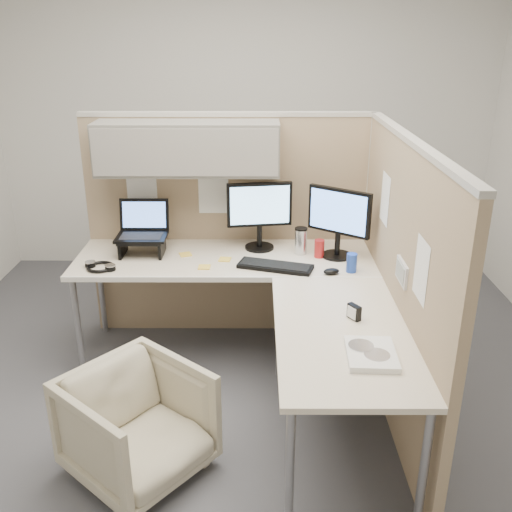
{
  "coord_description": "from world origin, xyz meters",
  "views": [
    {
      "loc": [
        0.11,
        -2.99,
        2.15
      ],
      "look_at": [
        0.1,
        0.25,
        0.85
      ],
      "focal_mm": 40.0,
      "sensor_mm": 36.0,
      "label": 1
    }
  ],
  "objects_px": {
    "desk": "(260,289)",
    "keyboard": "(275,266)",
    "monitor_left": "(259,210)",
    "office_chair": "(137,420)"
  },
  "relations": [
    {
      "from": "office_chair",
      "to": "keyboard",
      "type": "bearing_deg",
      "value": 4.41
    },
    {
      "from": "desk",
      "to": "monitor_left",
      "type": "distance_m",
      "value": 0.65
    },
    {
      "from": "monitor_left",
      "to": "desk",
      "type": "bearing_deg",
      "value": -98.1
    },
    {
      "from": "desk",
      "to": "keyboard",
      "type": "distance_m",
      "value": 0.24
    },
    {
      "from": "monitor_left",
      "to": "keyboard",
      "type": "bearing_deg",
      "value": -82.39
    },
    {
      "from": "office_chair",
      "to": "keyboard",
      "type": "distance_m",
      "value": 1.29
    },
    {
      "from": "office_chair",
      "to": "keyboard",
      "type": "xyz_separation_m",
      "value": [
        0.72,
        0.98,
        0.43
      ]
    },
    {
      "from": "desk",
      "to": "monitor_left",
      "type": "xyz_separation_m",
      "value": [
        -0.0,
        0.57,
        0.32
      ]
    },
    {
      "from": "monitor_left",
      "to": "office_chair",
      "type": "bearing_deg",
      "value": -123.19
    },
    {
      "from": "keyboard",
      "to": "office_chair",
      "type": "bearing_deg",
      "value": -108.91
    }
  ]
}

